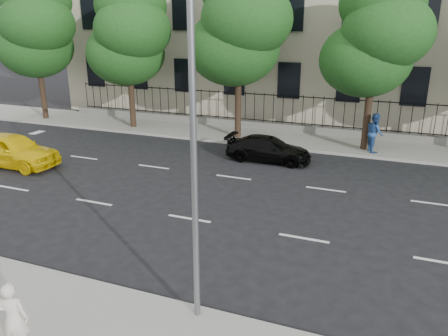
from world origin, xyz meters
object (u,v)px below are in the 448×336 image
object	(u,v)px
street_light	(204,92)
woman_near	(13,319)
yellow_taxi	(12,150)
black_sedan	(268,149)

from	to	relation	value
street_light	woman_near	xyz separation A→B (m)	(-2.87, -2.95, -4.19)
yellow_taxi	black_sedan	distance (m)	12.11
black_sedan	street_light	bearing A→B (deg)	-171.82
street_light	black_sedan	xyz separation A→B (m)	(-1.74, 11.63, -4.55)
street_light	woman_near	bearing A→B (deg)	-134.22
street_light	yellow_taxi	world-z (taller)	street_light
street_light	yellow_taxi	size ratio (longest dim) A/B	1.74
street_light	yellow_taxi	distance (m)	14.95
street_light	black_sedan	world-z (taller)	street_light
black_sedan	woman_near	xyz separation A→B (m)	(-1.13, -14.58, 0.36)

